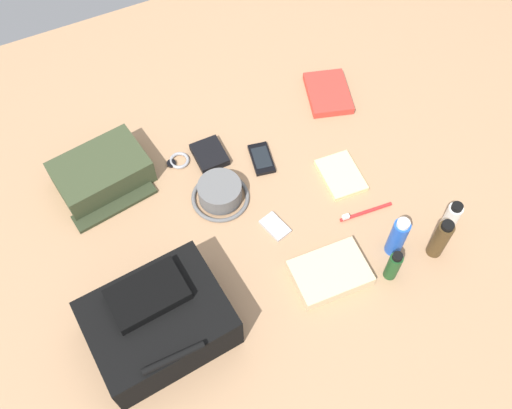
{
  "coord_description": "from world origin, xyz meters",
  "views": [
    {
      "loc": [
        0.37,
        0.77,
        1.43
      ],
      "look_at": [
        0.0,
        0.0,
        0.04
      ],
      "focal_mm": 40.32,
      "sensor_mm": 36.0,
      "label": 1
    }
  ],
  "objects": [
    {
      "name": "cell_phone",
      "position": [
        -0.1,
        -0.16,
        0.01
      ],
      "size": [
        0.08,
        0.12,
        0.01
      ],
      "color": "black",
      "rests_on": "ground_plane"
    },
    {
      "name": "cologne_bottle",
      "position": [
        -0.39,
        0.33,
        0.07
      ],
      "size": [
        0.04,
        0.04,
        0.15
      ],
      "color": "#473319",
      "rests_on": "ground_plane"
    },
    {
      "name": "backpack",
      "position": [
        0.37,
        0.22,
        0.07
      ],
      "size": [
        0.35,
        0.29,
        0.16
      ],
      "color": "black",
      "rests_on": "ground_plane"
    },
    {
      "name": "media_player",
      "position": [
        -0.03,
        0.07,
        0.01
      ],
      "size": [
        0.07,
        0.09,
        0.01
      ],
      "color": "#B7B7BC",
      "rests_on": "ground_plane"
    },
    {
      "name": "deodorant_spray",
      "position": [
        -0.29,
        0.27,
        0.07
      ],
      "size": [
        0.04,
        0.04,
        0.15
      ],
      "color": "blue",
      "rests_on": "ground_plane"
    },
    {
      "name": "paperback_novel",
      "position": [
        -0.41,
        -0.3,
        0.01
      ],
      "size": [
        0.18,
        0.21,
        0.03
      ],
      "color": "red",
      "rests_on": "ground_plane"
    },
    {
      "name": "bucket_hat",
      "position": [
        0.07,
        -0.09,
        0.03
      ],
      "size": [
        0.17,
        0.17,
        0.07
      ],
      "color": "slate",
      "rests_on": "ground_plane"
    },
    {
      "name": "wristwatch",
      "position": [
        0.14,
        -0.26,
        0.01
      ],
      "size": [
        0.07,
        0.06,
        0.01
      ],
      "color": "#99999E",
      "rests_on": "ground_plane"
    },
    {
      "name": "ground_plane",
      "position": [
        0.0,
        0.0,
        -0.01
      ],
      "size": [
        2.64,
        2.02,
        0.02
      ],
      "primitive_type": "cube",
      "color": "tan",
      "rests_on": "ground"
    },
    {
      "name": "folded_towel",
      "position": [
        -0.09,
        0.27,
        0.02
      ],
      "size": [
        0.21,
        0.15,
        0.04
      ],
      "primitive_type": "cube",
      "rotation": [
        0.0,
        0.0,
        -0.06
      ],
      "color": "beige",
      "rests_on": "ground_plane"
    },
    {
      "name": "wallet",
      "position": [
        0.04,
        -0.24,
        0.01
      ],
      "size": [
        0.09,
        0.11,
        0.02
      ],
      "primitive_type": "cube",
      "rotation": [
        0.0,
        0.0,
        0.0
      ],
      "color": "black",
      "rests_on": "ground_plane"
    },
    {
      "name": "toiletry_pouch",
      "position": [
        0.36,
        -0.29,
        0.04
      ],
      "size": [
        0.29,
        0.26,
        0.09
      ],
      "color": "#384228",
      "rests_on": "ground_plane"
    },
    {
      "name": "toothbrush",
      "position": [
        -0.28,
        0.14,
        0.01
      ],
      "size": [
        0.16,
        0.03,
        0.02
      ],
      "color": "red",
      "rests_on": "ground_plane"
    },
    {
      "name": "shampoo_bottle",
      "position": [
        -0.24,
        0.34,
        0.05
      ],
      "size": [
        0.04,
        0.04,
        0.12
      ],
      "color": "#19471E",
      "rests_on": "ground_plane"
    },
    {
      "name": "toothpaste_tube",
      "position": [
        -0.47,
        0.28,
        0.05
      ],
      "size": [
        0.04,
        0.04,
        0.11
      ],
      "color": "white",
      "rests_on": "ground_plane"
    },
    {
      "name": "notepad",
      "position": [
        -0.28,
        -0.0,
        0.01
      ],
      "size": [
        0.12,
        0.16,
        0.02
      ],
      "primitive_type": "cube",
      "rotation": [
        0.0,
        0.0,
        -0.08
      ],
      "color": "beige",
      "rests_on": "ground_plane"
    }
  ]
}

